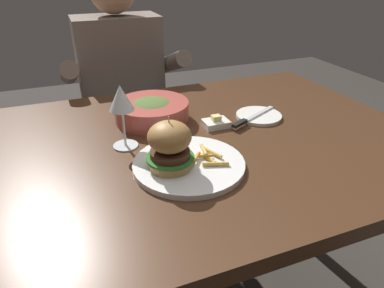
# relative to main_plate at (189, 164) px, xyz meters

# --- Properties ---
(dining_table) EXTENTS (1.40, 0.90, 0.74)m
(dining_table) POSITION_rel_main_plate_xyz_m (0.02, 0.13, -0.09)
(dining_table) COLOR #472B19
(dining_table) RESTS_ON ground
(main_plate) EXTENTS (0.27, 0.27, 0.01)m
(main_plate) POSITION_rel_main_plate_xyz_m (0.00, 0.00, 0.00)
(main_plate) COLOR white
(main_plate) RESTS_ON dining_table
(burger_sandwich) EXTENTS (0.11, 0.11, 0.13)m
(burger_sandwich) POSITION_rel_main_plate_xyz_m (-0.05, -0.00, 0.06)
(burger_sandwich) COLOR tan
(burger_sandwich) RESTS_ON main_plate
(fries_pile) EXTENTS (0.08, 0.10, 0.02)m
(fries_pile) POSITION_rel_main_plate_xyz_m (0.05, -0.01, 0.02)
(fries_pile) COLOR gold
(fries_pile) RESTS_ON main_plate
(wine_glass) EXTENTS (0.07, 0.07, 0.17)m
(wine_glass) POSITION_rel_main_plate_xyz_m (-0.12, 0.16, 0.12)
(wine_glass) COLOR silver
(wine_glass) RESTS_ON dining_table
(bread_plate) EXTENTS (0.14, 0.14, 0.01)m
(bread_plate) POSITION_rel_main_plate_xyz_m (0.32, 0.20, -0.00)
(bread_plate) COLOR white
(bread_plate) RESTS_ON dining_table
(table_knife) EXTENTS (0.20, 0.11, 0.01)m
(table_knife) POSITION_rel_main_plate_xyz_m (0.27, 0.17, 0.01)
(table_knife) COLOR silver
(table_knife) RESTS_ON bread_plate
(butter_dish) EXTENTS (0.08, 0.06, 0.04)m
(butter_dish) POSITION_rel_main_plate_xyz_m (0.16, 0.18, 0.00)
(butter_dish) COLOR white
(butter_dish) RESTS_ON dining_table
(soup_bowl) EXTENTS (0.23, 0.23, 0.07)m
(soup_bowl) POSITION_rel_main_plate_xyz_m (-0.01, 0.30, 0.03)
(soup_bowl) COLOR #B24C42
(soup_bowl) RESTS_ON dining_table
(diner_person) EXTENTS (0.51, 0.36, 1.18)m
(diner_person) POSITION_rel_main_plate_xyz_m (-0.00, 0.86, -0.18)
(diner_person) COLOR #282833
(diner_person) RESTS_ON ground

